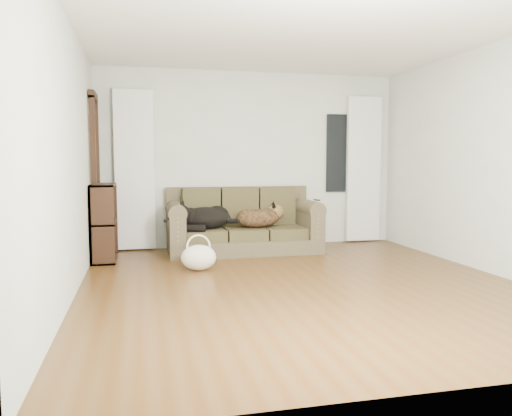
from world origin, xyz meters
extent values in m
plane|color=#4A3116|center=(0.00, 0.00, 0.00)|extent=(5.00, 5.00, 0.00)
plane|color=white|center=(0.00, 0.00, 2.60)|extent=(5.00, 5.00, 0.00)
cube|color=silver|center=(0.00, 2.50, 1.30)|extent=(4.50, 0.04, 2.60)
cube|color=silver|center=(-2.25, 0.00, 1.30)|extent=(0.04, 5.00, 2.60)
cube|color=silver|center=(2.25, 0.00, 1.30)|extent=(0.04, 5.00, 2.60)
cube|color=white|center=(-1.70, 2.42, 1.15)|extent=(0.55, 0.08, 2.25)
cube|color=white|center=(1.80, 2.42, 1.15)|extent=(0.55, 0.08, 2.25)
cube|color=black|center=(1.45, 2.47, 1.40)|extent=(0.50, 0.03, 1.20)
cube|color=black|center=(-2.20, 2.05, 1.05)|extent=(0.07, 0.60, 2.10)
cube|color=#463729|center=(-0.22, 1.97, 0.45)|extent=(2.10, 0.91, 0.86)
ellipsoid|color=black|center=(-0.81, 1.91, 0.48)|extent=(0.79, 0.59, 0.31)
ellipsoid|color=black|center=(0.01, 1.94, 0.49)|extent=(0.70, 0.54, 0.29)
cube|color=black|center=(0.81, 1.81, 0.73)|extent=(0.06, 0.17, 0.02)
ellipsoid|color=beige|center=(-0.98, 0.90, 0.16)|extent=(0.49, 0.44, 0.30)
cube|color=black|center=(-2.09, 1.80, 0.50)|extent=(0.40, 0.82, 0.99)
camera|label=1|loc=(-1.61, -4.86, 1.27)|focal=35.00mm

